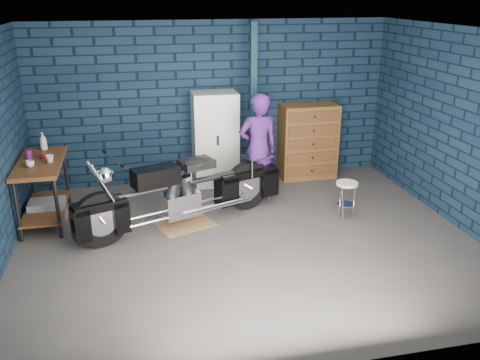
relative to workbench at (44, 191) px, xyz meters
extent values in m
plane|color=#494644|center=(2.68, -1.26, -0.46)|extent=(6.00, 6.00, 0.00)
cube|color=#0F2032|center=(2.68, 1.24, 0.90)|extent=(6.00, 0.02, 2.70)
cube|color=#0F2032|center=(5.68, -1.26, 0.90)|extent=(0.02, 5.00, 2.70)
cube|color=white|center=(2.68, -1.26, 2.25)|extent=(6.00, 5.00, 0.02)
cube|color=#102832|center=(3.23, 0.69, 0.90)|extent=(0.10, 0.10, 2.70)
cube|color=brown|center=(0.00, 0.00, 0.00)|extent=(0.60, 1.40, 0.91)
cube|color=brown|center=(1.93, -0.57, -0.45)|extent=(0.92, 0.80, 0.01)
imported|color=#431B67|center=(3.17, 0.10, 0.40)|extent=(0.65, 0.45, 1.71)
cube|color=gray|center=(0.02, -0.02, -0.30)|extent=(0.50, 0.36, 0.31)
cube|color=silver|center=(2.65, 0.97, 0.34)|extent=(0.74, 0.53, 1.58)
cube|color=brown|center=(4.30, 0.97, 0.20)|extent=(0.98, 0.54, 1.30)
imported|color=beige|center=(-0.08, -0.25, 0.50)|extent=(0.14, 0.14, 0.09)
imported|color=beige|center=(0.15, -0.09, 0.51)|extent=(0.13, 0.13, 0.10)
cylinder|color=#58175E|center=(-0.16, 0.15, 0.52)|extent=(0.11, 0.11, 0.12)
cylinder|color=maroon|center=(0.04, 0.10, 0.50)|extent=(0.08, 0.08, 0.10)
imported|color=gray|center=(0.00, 0.53, 0.59)|extent=(0.13, 0.13, 0.27)
camera|label=1|loc=(1.28, -7.15, 2.69)|focal=38.00mm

